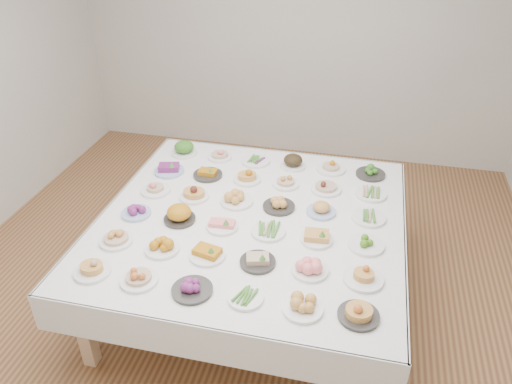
% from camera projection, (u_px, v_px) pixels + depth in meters
% --- Properties ---
extents(room_envelope, '(5.02, 5.02, 2.81)m').
position_uv_depth(room_envelope, '(236.00, 68.00, 3.22)').
color(room_envelope, olive).
rests_on(room_envelope, ground).
extents(display_table, '(2.23, 2.23, 0.75)m').
position_uv_depth(display_table, '(251.00, 225.00, 3.72)').
color(display_table, white).
rests_on(display_table, ground).
extents(dish_0, '(0.23, 0.23, 0.13)m').
position_uv_depth(dish_0, '(91.00, 266.00, 3.13)').
color(dish_0, white).
rests_on(dish_0, display_table).
extents(dish_1, '(0.23, 0.23, 0.13)m').
position_uv_depth(dish_1, '(138.00, 274.00, 3.06)').
color(dish_1, white).
rests_on(dish_1, display_table).
extents(dish_2, '(0.25, 0.25, 0.10)m').
position_uv_depth(dish_2, '(192.00, 286.00, 2.99)').
color(dish_2, '#2C2A27').
rests_on(dish_2, display_table).
extents(dish_3, '(0.21, 0.21, 0.05)m').
position_uv_depth(dish_3, '(245.00, 297.00, 2.95)').
color(dish_3, white).
rests_on(dish_3, display_table).
extents(dish_4, '(0.23, 0.23, 0.11)m').
position_uv_depth(dish_4, '(303.00, 304.00, 2.86)').
color(dish_4, white).
rests_on(dish_4, display_table).
extents(dish_5, '(0.24, 0.24, 0.13)m').
position_uv_depth(dish_5, '(359.00, 310.00, 2.81)').
color(dish_5, '#2C2A27').
rests_on(dish_5, display_table).
extents(dish_6, '(0.23, 0.23, 0.13)m').
position_uv_depth(dish_6, '(116.00, 235.00, 3.40)').
color(dish_6, white).
rests_on(dish_6, display_table).
extents(dish_7, '(0.23, 0.23, 0.11)m').
position_uv_depth(dish_7, '(162.00, 244.00, 3.33)').
color(dish_7, white).
rests_on(dish_7, display_table).
extents(dish_8, '(0.24, 0.24, 0.11)m').
position_uv_depth(dish_8, '(207.00, 251.00, 3.27)').
color(dish_8, white).
rests_on(dish_8, display_table).
extents(dish_9, '(0.23, 0.23, 0.10)m').
position_uv_depth(dish_9, '(258.00, 258.00, 3.21)').
color(dish_9, '#2C2A27').
rests_on(dish_9, display_table).
extents(dish_10, '(0.24, 0.24, 0.11)m').
position_uv_depth(dish_10, '(310.00, 265.00, 3.14)').
color(dish_10, white).
rests_on(dish_10, display_table).
extents(dish_11, '(0.25, 0.25, 0.13)m').
position_uv_depth(dish_11, '(364.00, 274.00, 3.07)').
color(dish_11, white).
rests_on(dish_11, display_table).
extents(dish_12, '(0.22, 0.22, 0.09)m').
position_uv_depth(dish_12, '(136.00, 210.00, 3.69)').
color(dish_12, '#4C66B2').
rests_on(dish_12, display_table).
extents(dish_13, '(0.23, 0.23, 0.14)m').
position_uv_depth(dish_13, '(179.00, 213.00, 3.61)').
color(dish_13, '#2C2A27').
rests_on(dish_13, display_table).
extents(dish_14, '(0.22, 0.22, 0.10)m').
position_uv_depth(dish_14, '(222.00, 223.00, 3.55)').
color(dish_14, white).
rests_on(dish_14, display_table).
extents(dish_15, '(0.24, 0.24, 0.06)m').
position_uv_depth(dish_15, '(268.00, 230.00, 3.50)').
color(dish_15, white).
rests_on(dish_15, display_table).
extents(dish_16, '(0.22, 0.22, 0.11)m').
position_uv_depth(dish_16, '(317.00, 235.00, 3.42)').
color(dish_16, white).
rests_on(dish_16, display_table).
extents(dish_17, '(0.24, 0.24, 0.10)m').
position_uv_depth(dish_17, '(366.00, 242.00, 3.37)').
color(dish_17, white).
rests_on(dish_17, display_table).
extents(dish_18, '(0.23, 0.23, 0.13)m').
position_uv_depth(dish_18, '(155.00, 186.00, 3.96)').
color(dish_18, white).
rests_on(dish_18, display_table).
extents(dish_19, '(0.23, 0.23, 0.14)m').
position_uv_depth(dish_19, '(194.00, 191.00, 3.88)').
color(dish_19, white).
rests_on(dish_19, display_table).
extents(dish_20, '(0.25, 0.25, 0.12)m').
position_uv_depth(dish_20, '(237.00, 197.00, 3.82)').
color(dish_20, white).
rests_on(dish_20, display_table).
extents(dish_21, '(0.24, 0.24, 0.10)m').
position_uv_depth(dish_21, '(279.00, 203.00, 3.77)').
color(dish_21, '#2C2A27').
rests_on(dish_21, display_table).
extents(dish_22, '(0.22, 0.22, 0.11)m').
position_uv_depth(dish_22, '(321.00, 208.00, 3.70)').
color(dish_22, '#4C66B2').
rests_on(dish_22, display_table).
extents(dish_23, '(0.25, 0.25, 0.06)m').
position_uv_depth(dish_23, '(369.00, 216.00, 3.65)').
color(dish_23, white).
rests_on(dish_23, display_table).
extents(dish_24, '(0.25, 0.25, 0.11)m').
position_uv_depth(dish_24, '(169.00, 167.00, 4.23)').
color(dish_24, '#4C66B2').
rests_on(dish_24, display_table).
extents(dish_25, '(0.24, 0.24, 0.10)m').
position_uv_depth(dish_25, '(208.00, 172.00, 4.18)').
color(dish_25, '#2C2A27').
rests_on(dish_25, display_table).
extents(dish_26, '(0.23, 0.22, 0.14)m').
position_uv_depth(dish_26, '(247.00, 174.00, 4.10)').
color(dish_26, white).
rests_on(dish_26, display_table).
extents(dish_27, '(0.21, 0.21, 0.11)m').
position_uv_depth(dish_27, '(286.00, 180.00, 4.05)').
color(dish_27, white).
rests_on(dish_27, display_table).
extents(dish_28, '(0.24, 0.24, 0.13)m').
position_uv_depth(dish_28, '(326.00, 184.00, 3.97)').
color(dish_28, white).
rests_on(dish_28, display_table).
extents(dish_29, '(0.24, 0.24, 0.06)m').
position_uv_depth(dish_29, '(371.00, 193.00, 3.93)').
color(dish_29, white).
rests_on(dish_29, display_table).
extents(dish_30, '(0.24, 0.24, 0.13)m').
position_uv_depth(dish_30, '(184.00, 148.00, 4.51)').
color(dish_30, white).
rests_on(dish_30, display_table).
extents(dish_31, '(0.21, 0.21, 0.11)m').
position_uv_depth(dish_31, '(220.00, 153.00, 4.45)').
color(dish_31, white).
rests_on(dish_31, display_table).
extents(dish_32, '(0.25, 0.25, 0.05)m').
position_uv_depth(dish_32, '(256.00, 160.00, 4.39)').
color(dish_32, white).
rests_on(dish_32, display_table).
extents(dish_33, '(0.22, 0.22, 0.11)m').
position_uv_depth(dish_33, '(293.00, 162.00, 4.31)').
color(dish_33, white).
rests_on(dish_33, display_table).
extents(dish_34, '(0.24, 0.24, 0.12)m').
position_uv_depth(dish_34, '(331.00, 165.00, 4.26)').
color(dish_34, white).
rests_on(dish_34, display_table).
extents(dish_35, '(0.24, 0.24, 0.10)m').
position_uv_depth(dish_35, '(371.00, 171.00, 4.18)').
color(dish_35, '#2C2A27').
rests_on(dish_35, display_table).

